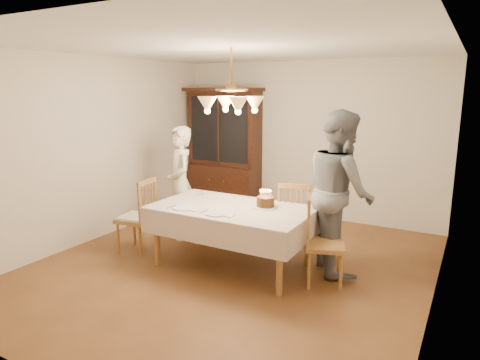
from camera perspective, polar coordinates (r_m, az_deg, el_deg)
The scene contains 14 objects.
ground at distance 5.38m, azimuth -1.06°, elevation -11.39°, with size 5.00×5.00×0.00m, color brown.
room_shell at distance 4.97m, azimuth -1.13°, elevation 5.58°, with size 5.00×5.00×5.00m.
dining_table at distance 5.15m, azimuth -1.09°, elevation -4.40°, with size 1.90×1.10×0.76m.
china_hutch at distance 7.71m, azimuth -2.12°, elevation 3.83°, with size 1.38×0.54×2.16m.
chair_far_side at distance 5.60m, azimuth 7.44°, elevation -5.71°, with size 0.52×0.51×1.00m.
chair_left_end at distance 5.85m, azimuth -13.59°, elevation -5.05°, with size 0.48×0.49×1.00m.
chair_right_end at distance 4.87m, azimuth 11.11°, elevation -8.59°, with size 0.55×0.56×1.00m.
elderly_woman at distance 6.20m, azimuth -7.94°, elevation -0.42°, with size 0.59×0.39×1.63m, color white.
adult_in_grey at distance 5.18m, azimuth 13.18°, elevation -1.45°, with size 0.93×0.73×1.92m, color slate.
birthday_cake at distance 5.10m, azimuth 3.42°, elevation -3.01°, with size 0.30×0.30×0.21m.
place_setting_near_left at distance 5.09m, azimuth -7.53°, elevation -3.74°, with size 0.38×0.24×0.02m.
place_setting_near_right at distance 4.84m, azimuth -3.07°, elevation -4.50°, with size 0.39×0.25×0.02m.
place_setting_far_left at distance 5.64m, azimuth -3.93°, elevation -2.09°, with size 0.38×0.23×0.02m.
chandelier at distance 4.94m, azimuth -1.15°, elevation 10.14°, with size 0.62×0.62×0.73m.
Camera 1 is at (2.50, -4.26, 2.14)m, focal length 32.00 mm.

